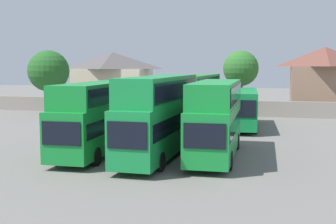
{
  "coord_description": "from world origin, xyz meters",
  "views": [
    {
      "loc": [
        7.52,
        -27.65,
        5.9
      ],
      "look_at": [
        0.0,
        3.0,
        2.56
      ],
      "focal_mm": 48.13,
      "sensor_mm": 36.0,
      "label": 1
    }
  ],
  "objects_px": {
    "bus_3": "(216,115)",
    "tree_left_of_lot": "(49,71)",
    "bus_1": "(97,114)",
    "tree_behind_wall": "(241,69)",
    "bus_5": "(197,98)",
    "house_terrace_centre": "(324,79)",
    "bus_2": "(159,112)",
    "bus_4": "(153,105)",
    "house_terrace_left": "(113,79)",
    "bus_6": "(243,107)"
  },
  "relations": [
    {
      "from": "tree_behind_wall",
      "to": "bus_2",
      "type": "bearing_deg",
      "value": -96.1
    },
    {
      "from": "bus_4",
      "to": "bus_5",
      "type": "xyz_separation_m",
      "value": [
        4.41,
        -0.45,
        0.81
      ]
    },
    {
      "from": "bus_6",
      "to": "tree_behind_wall",
      "type": "relative_size",
      "value": 1.43
    },
    {
      "from": "bus_3",
      "to": "tree_behind_wall",
      "type": "xyz_separation_m",
      "value": [
        -0.61,
        26.23,
        2.67
      ]
    },
    {
      "from": "bus_4",
      "to": "bus_2",
      "type": "bearing_deg",
      "value": 18.05
    },
    {
      "from": "bus_2",
      "to": "house_terrace_centre",
      "type": "xyz_separation_m",
      "value": [
        12.8,
        31.47,
        1.21
      ]
    },
    {
      "from": "bus_2",
      "to": "tree_behind_wall",
      "type": "height_order",
      "value": "tree_behind_wall"
    },
    {
      "from": "bus_6",
      "to": "house_terrace_left",
      "type": "bearing_deg",
      "value": -134.61
    },
    {
      "from": "bus_1",
      "to": "bus_6",
      "type": "height_order",
      "value": "bus_1"
    },
    {
      "from": "bus_1",
      "to": "house_terrace_centre",
      "type": "xyz_separation_m",
      "value": [
        17.02,
        31.46,
        1.45
      ]
    },
    {
      "from": "bus_5",
      "to": "tree_left_of_lot",
      "type": "relative_size",
      "value": 1.58
    },
    {
      "from": "bus_3",
      "to": "bus_1",
      "type": "bearing_deg",
      "value": -86.48
    },
    {
      "from": "house_terrace_left",
      "to": "bus_6",
      "type": "bearing_deg",
      "value": -41.11
    },
    {
      "from": "house_terrace_centre",
      "to": "tree_left_of_lot",
      "type": "xyz_separation_m",
      "value": [
        -32.16,
        -10.05,
        1.0
      ]
    },
    {
      "from": "house_terrace_centre",
      "to": "tree_left_of_lot",
      "type": "relative_size",
      "value": 1.11
    },
    {
      "from": "bus_5",
      "to": "bus_4",
      "type": "bearing_deg",
      "value": -93.92
    },
    {
      "from": "bus_6",
      "to": "bus_1",
      "type": "bearing_deg",
      "value": -33.17
    },
    {
      "from": "bus_1",
      "to": "bus_3",
      "type": "distance_m",
      "value": 7.74
    },
    {
      "from": "bus_2",
      "to": "tree_behind_wall",
      "type": "relative_size",
      "value": 1.56
    },
    {
      "from": "house_terrace_centre",
      "to": "tree_left_of_lot",
      "type": "bearing_deg",
      "value": -162.65
    },
    {
      "from": "bus_3",
      "to": "bus_4",
      "type": "height_order",
      "value": "bus_3"
    },
    {
      "from": "bus_2",
      "to": "house_terrace_centre",
      "type": "relative_size",
      "value": 1.4
    },
    {
      "from": "bus_1",
      "to": "tree_behind_wall",
      "type": "height_order",
      "value": "tree_behind_wall"
    },
    {
      "from": "bus_5",
      "to": "tree_left_of_lot",
      "type": "height_order",
      "value": "tree_left_of_lot"
    },
    {
      "from": "bus_6",
      "to": "bus_5",
      "type": "bearing_deg",
      "value": -85.69
    },
    {
      "from": "tree_behind_wall",
      "to": "bus_4",
      "type": "bearing_deg",
      "value": -120.96
    },
    {
      "from": "bus_1",
      "to": "tree_left_of_lot",
      "type": "height_order",
      "value": "tree_left_of_lot"
    },
    {
      "from": "house_terrace_left",
      "to": "tree_behind_wall",
      "type": "height_order",
      "value": "house_terrace_left"
    },
    {
      "from": "bus_4",
      "to": "bus_3",
      "type": "bearing_deg",
      "value": 30.8
    },
    {
      "from": "bus_6",
      "to": "tree_left_of_lot",
      "type": "height_order",
      "value": "tree_left_of_lot"
    },
    {
      "from": "tree_left_of_lot",
      "to": "bus_5",
      "type": "bearing_deg",
      "value": -20.71
    },
    {
      "from": "bus_1",
      "to": "bus_3",
      "type": "height_order",
      "value": "bus_3"
    },
    {
      "from": "bus_3",
      "to": "bus_4",
      "type": "xyz_separation_m",
      "value": [
        -8.01,
        13.9,
        -0.76
      ]
    },
    {
      "from": "bus_5",
      "to": "bus_2",
      "type": "bearing_deg",
      "value": 2.33
    },
    {
      "from": "bus_4",
      "to": "house_terrace_centre",
      "type": "relative_size",
      "value": 1.24
    },
    {
      "from": "bus_4",
      "to": "bus_5",
      "type": "bearing_deg",
      "value": 85.02
    },
    {
      "from": "bus_1",
      "to": "tree_behind_wall",
      "type": "bearing_deg",
      "value": 164.22
    },
    {
      "from": "bus_3",
      "to": "bus_5",
      "type": "xyz_separation_m",
      "value": [
        -3.59,
        13.45,
        0.05
      ]
    },
    {
      "from": "house_terrace_left",
      "to": "tree_behind_wall",
      "type": "distance_m",
      "value": 18.6
    },
    {
      "from": "bus_3",
      "to": "tree_left_of_lot",
      "type": "xyz_separation_m",
      "value": [
        -22.85,
        20.73,
        2.39
      ]
    },
    {
      "from": "house_terrace_centre",
      "to": "tree_behind_wall",
      "type": "xyz_separation_m",
      "value": [
        -9.92,
        -4.55,
        1.28
      ]
    },
    {
      "from": "bus_1",
      "to": "bus_2",
      "type": "distance_m",
      "value": 4.23
    },
    {
      "from": "bus_2",
      "to": "bus_5",
      "type": "bearing_deg",
      "value": -178.34
    },
    {
      "from": "bus_2",
      "to": "bus_3",
      "type": "xyz_separation_m",
      "value": [
        3.49,
        0.69,
        -0.18
      ]
    },
    {
      "from": "bus_5",
      "to": "tree_behind_wall",
      "type": "xyz_separation_m",
      "value": [
        2.98,
        12.78,
        2.62
      ]
    },
    {
      "from": "tree_behind_wall",
      "to": "bus_3",
      "type": "bearing_deg",
      "value": -88.66
    },
    {
      "from": "tree_left_of_lot",
      "to": "tree_behind_wall",
      "type": "bearing_deg",
      "value": 13.89
    },
    {
      "from": "bus_3",
      "to": "bus_4",
      "type": "distance_m",
      "value": 16.06
    },
    {
      "from": "bus_2",
      "to": "tree_left_of_lot",
      "type": "height_order",
      "value": "tree_left_of_lot"
    },
    {
      "from": "bus_4",
      "to": "tree_left_of_lot",
      "type": "distance_m",
      "value": 16.64
    }
  ]
}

